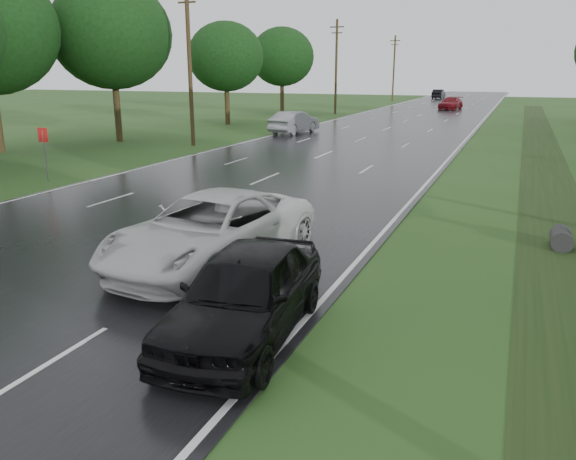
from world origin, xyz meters
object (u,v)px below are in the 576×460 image
(road_sign, at_px, (44,143))
(dark_sedan, at_px, (245,293))
(white_pickup, at_px, (212,230))
(silver_sedan, at_px, (294,122))

(road_sign, height_order, dark_sedan, road_sign)
(white_pickup, xyz_separation_m, dark_sedan, (2.46, -3.13, -0.05))
(road_sign, xyz_separation_m, white_pickup, (12.04, -6.87, -0.74))
(white_pickup, xyz_separation_m, silver_sedan, (-9.34, 28.92, -0.03))
(road_sign, xyz_separation_m, dark_sedan, (14.50, -10.00, -0.79))
(dark_sedan, distance_m, silver_sedan, 34.16)
(road_sign, height_order, silver_sedan, road_sign)
(dark_sedan, bearing_deg, white_pickup, 122.84)
(white_pickup, bearing_deg, dark_sedan, -45.20)
(road_sign, relative_size, white_pickup, 0.37)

